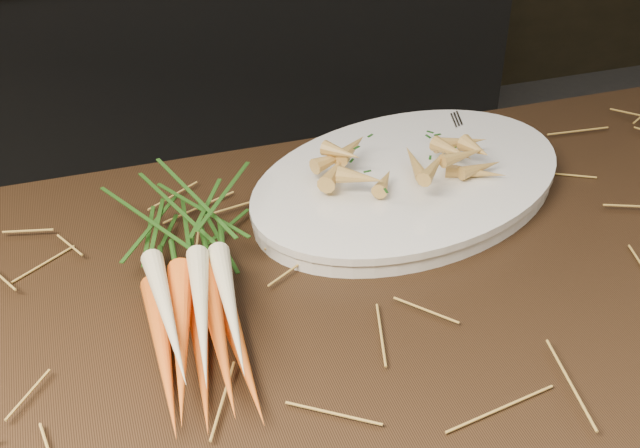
{
  "coord_description": "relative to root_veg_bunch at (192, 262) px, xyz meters",
  "views": [
    {
      "loc": [
        -0.26,
        -0.43,
        1.5
      ],
      "look_at": [
        -0.01,
        0.33,
        0.96
      ],
      "focal_mm": 45.0,
      "sensor_mm": 36.0,
      "label": 1
    }
  ],
  "objects": [
    {
      "name": "serving_fork",
      "position": [
        0.5,
        0.16,
        -0.01
      ],
      "size": [
        0.07,
        0.18,
        0.0
      ],
      "primitive_type": "cube",
      "rotation": [
        0.0,
        0.0,
        -0.28
      ],
      "color": "silver",
      "rests_on": "serving_platter"
    },
    {
      "name": "serving_platter",
      "position": [
        0.33,
        0.12,
        -0.03
      ],
      "size": [
        0.58,
        0.48,
        0.03
      ],
      "primitive_type": null,
      "rotation": [
        0.0,
        0.0,
        0.37
      ],
      "color": "white",
      "rests_on": "main_counter"
    },
    {
      "name": "root_veg_bunch",
      "position": [
        0.0,
        0.0,
        0.0
      ],
      "size": [
        0.18,
        0.45,
        0.08
      ],
      "rotation": [
        0.0,
        0.0,
        -0.13
      ],
      "color": "orange",
      "rests_on": "main_counter"
    },
    {
      "name": "straw_bedding",
      "position": [
        0.16,
        -0.03,
        -0.03
      ],
      "size": [
        1.4,
        0.6,
        0.02
      ],
      "primitive_type": null,
      "color": "#A9802F",
      "rests_on": "main_counter"
    },
    {
      "name": "back_counter",
      "position": [
        0.46,
        1.85,
        -0.52
      ],
      "size": [
        1.82,
        0.62,
        0.84
      ],
      "color": "black",
      "rests_on": "ground"
    },
    {
      "name": "roasted_veg_heap",
      "position": [
        0.33,
        0.12,
        0.01
      ],
      "size": [
        0.29,
        0.25,
        0.05
      ],
      "primitive_type": null,
      "rotation": [
        0.0,
        0.0,
        0.37
      ],
      "color": "#A9753E",
      "rests_on": "serving_platter"
    }
  ]
}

